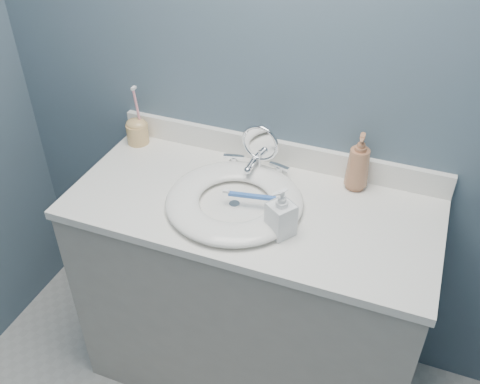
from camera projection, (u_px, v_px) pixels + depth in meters
The scene contains 12 objects.
back_wall at pixel (282, 80), 1.77m from camera, with size 2.20×0.02×2.40m, color #4B5F71.
vanity_cabinet at pixel (250, 297), 2.03m from camera, with size 1.20×0.55×0.85m, color #A39F95.
countertop at pixel (252, 207), 1.77m from camera, with size 1.22×0.57×0.03m, color white.
backsplash at pixel (277, 152), 1.93m from camera, with size 1.22×0.02×0.09m, color white.
basin at pixel (234, 201), 1.74m from camera, with size 0.45×0.45×0.04m, color white, non-canonical shape.
drain at pixel (234, 204), 1.75m from camera, with size 0.04×0.04×0.01m, color silver.
faucet at pixel (255, 167), 1.88m from camera, with size 0.25×0.13×0.07m.
makeup_mirror at pixel (260, 149), 1.82m from camera, with size 0.14×0.08×0.20m.
soap_bottle_amber at pixel (359, 162), 1.77m from camera, with size 0.08×0.08×0.21m, color #A66C4B.
soap_bottle_clear at pixel (281, 212), 1.59m from camera, with size 0.07×0.08×0.16m, color white.
toothbrush_holder at pixel (137, 130), 2.03m from camera, with size 0.08×0.08×0.24m.
toothbrush_lying at pixel (250, 196), 1.72m from camera, with size 0.17×0.04×0.02m.
Camera 1 is at (0.46, -0.33, 1.97)m, focal length 40.00 mm.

